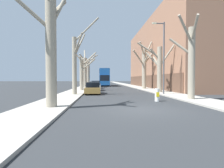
% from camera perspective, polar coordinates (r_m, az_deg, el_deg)
% --- Properties ---
extents(ground_plane, '(300.00, 300.00, 0.00)m').
position_cam_1_polar(ground_plane, '(10.22, 9.42, -8.31)').
color(ground_plane, '#2B2D30').
extents(sidewalk_left, '(2.83, 120.00, 0.12)m').
position_cam_1_polar(sidewalk_left, '(59.91, -7.04, -0.06)').
color(sidewalk_left, '#A39E93').
rests_on(sidewalk_left, ground).
extents(sidewalk_right, '(2.83, 120.00, 0.12)m').
position_cam_1_polar(sidewalk_right, '(60.35, 3.76, -0.04)').
color(sidewalk_right, '#A39E93').
rests_on(sidewalk_right, ground).
extents(building_facade_right, '(10.08, 34.66, 13.54)m').
position_cam_1_polar(building_facade_right, '(39.13, 17.98, 8.84)').
color(building_facade_right, '#93664C').
rests_on(building_facade_right, ground).
extents(street_tree_left_0, '(3.47, 3.22, 7.55)m').
position_cam_1_polar(street_tree_left_0, '(11.10, -19.54, 11.61)').
color(street_tree_left_0, gray).
rests_on(street_tree_left_0, ground).
extents(street_tree_left_1, '(2.95, 2.71, 8.33)m').
position_cam_1_polar(street_tree_left_1, '(19.47, -11.82, 7.01)').
color(street_tree_left_1, gray).
rests_on(street_tree_left_1, ground).
extents(street_tree_left_2, '(2.48, 3.66, 6.14)m').
position_cam_1_polar(street_tree_left_2, '(26.57, -9.58, 3.68)').
color(street_tree_left_2, gray).
rests_on(street_tree_left_2, ground).
extents(street_tree_left_3, '(2.82, 3.92, 7.93)m').
position_cam_1_polar(street_tree_left_3, '(35.44, -8.87, 4.35)').
color(street_tree_left_3, gray).
rests_on(street_tree_left_3, ground).
extents(street_tree_left_4, '(4.44, 3.92, 7.85)m').
position_cam_1_polar(street_tree_left_4, '(42.88, -7.83, 4.54)').
color(street_tree_left_4, gray).
rests_on(street_tree_left_4, ground).
extents(street_tree_right_0, '(2.02, 2.50, 6.62)m').
position_cam_1_polar(street_tree_right_0, '(15.82, 24.36, 7.06)').
color(street_tree_right_0, gray).
rests_on(street_tree_right_0, ground).
extents(street_tree_right_1, '(4.66, 2.26, 6.51)m').
position_cam_1_polar(street_tree_right_1, '(23.29, 15.06, 5.42)').
color(street_tree_right_1, gray).
rests_on(street_tree_right_1, ground).
extents(street_tree_right_2, '(4.25, 3.13, 8.53)m').
position_cam_1_polar(street_tree_right_2, '(31.21, 10.49, 5.73)').
color(street_tree_right_2, gray).
rests_on(street_tree_right_2, ground).
extents(double_decker_bus, '(2.47, 11.92, 4.34)m').
position_cam_1_polar(double_decker_bus, '(46.23, -2.59, 2.45)').
color(double_decker_bus, '#19519E').
rests_on(double_decker_bus, ground).
extents(parked_car_0, '(1.75, 4.40, 1.41)m').
position_cam_1_polar(parked_car_0, '(21.07, -6.19, -1.40)').
color(parked_car_0, olive).
rests_on(parked_car_0, ground).
extents(parked_car_1, '(1.82, 4.37, 1.33)m').
position_cam_1_polar(parked_car_1, '(27.49, -5.64, -0.76)').
color(parked_car_1, silver).
rests_on(parked_car_1, ground).
extents(parked_car_2, '(1.83, 4.02, 1.45)m').
position_cam_1_polar(parked_car_2, '(34.14, -5.29, -0.22)').
color(parked_car_2, '#4C5156').
rests_on(parked_car_2, ground).
extents(lamp_post, '(1.40, 0.20, 8.00)m').
position_cam_1_polar(lamp_post, '(20.24, 16.31, 9.21)').
color(lamp_post, '#4C4F54').
rests_on(lamp_post, ground).
extents(traffic_bollard, '(0.35, 0.36, 1.02)m').
position_cam_1_polar(traffic_bollard, '(14.27, 14.51, -3.47)').
color(traffic_bollard, white).
rests_on(traffic_bollard, ground).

